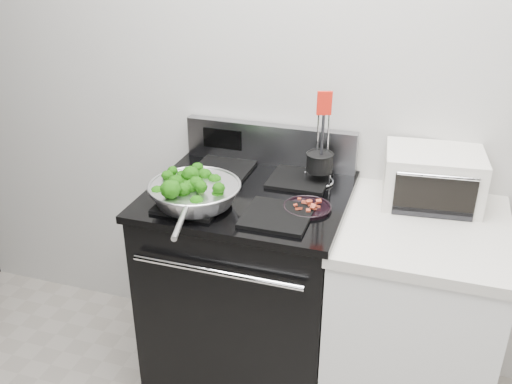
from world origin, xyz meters
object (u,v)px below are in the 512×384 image
at_px(gas_range, 249,287).
at_px(utensil_holder, 319,167).
at_px(skillet, 195,193).
at_px(bacon_plate, 307,205).
at_px(toaster_oven, 433,177).

relative_size(gas_range, utensil_holder, 2.90).
distance_m(skillet, utensil_holder, 0.53).
xyz_separation_m(bacon_plate, utensil_holder, (-0.01, 0.24, 0.05)).
height_order(skillet, bacon_plate, skillet).
xyz_separation_m(utensil_holder, toaster_oven, (0.44, 0.02, 0.01)).
height_order(gas_range, skillet, gas_range).
xyz_separation_m(gas_range, skillet, (-0.15, -0.18, 0.52)).
xyz_separation_m(skillet, bacon_plate, (0.41, 0.10, -0.04)).
height_order(gas_range, bacon_plate, gas_range).
distance_m(utensil_holder, toaster_oven, 0.44).
distance_m(gas_range, skillet, 0.57).
bearing_deg(utensil_holder, toaster_oven, -15.31).
relative_size(utensil_holder, toaster_oven, 0.99).
xyz_separation_m(bacon_plate, toaster_oven, (0.43, 0.27, 0.06)).
distance_m(gas_range, toaster_oven, 0.90).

